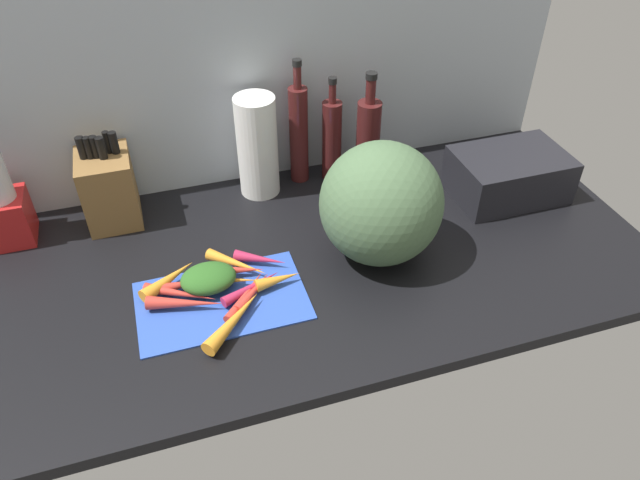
% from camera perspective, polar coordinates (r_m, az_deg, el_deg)
% --- Properties ---
extents(ground_plane, '(1.70, 0.80, 0.03)m').
position_cam_1_polar(ground_plane, '(1.44, -2.52, -2.06)').
color(ground_plane, black).
extents(wall_back, '(1.70, 0.03, 0.60)m').
position_cam_1_polar(wall_back, '(1.59, -6.76, 15.54)').
color(wall_back, '#ADB7C1').
rests_on(wall_back, ground_plane).
extents(cutting_board, '(0.37, 0.23, 0.01)m').
position_cam_1_polar(cutting_board, '(1.33, -9.31, -5.65)').
color(cutting_board, '#2D51B7').
rests_on(cutting_board, ground_plane).
extents(carrot_0, '(0.13, 0.13, 0.03)m').
position_cam_1_polar(carrot_0, '(1.39, -7.93, -2.22)').
color(carrot_0, orange).
rests_on(carrot_0, cutting_board).
extents(carrot_1, '(0.11, 0.02, 0.02)m').
position_cam_1_polar(carrot_1, '(1.36, -12.67, -4.10)').
color(carrot_1, red).
rests_on(carrot_1, cutting_board).
extents(carrot_2, '(0.16, 0.08, 0.03)m').
position_cam_1_polar(carrot_2, '(1.31, -12.72, -5.87)').
color(carrot_2, red).
rests_on(carrot_2, cutting_board).
extents(carrot_3, '(0.15, 0.07, 0.03)m').
position_cam_1_polar(carrot_3, '(1.35, -9.03, -3.79)').
color(carrot_3, orange).
rests_on(carrot_3, cutting_board).
extents(carrot_4, '(0.12, 0.09, 0.03)m').
position_cam_1_polar(carrot_4, '(1.39, -5.72, -1.82)').
color(carrot_4, '#B2264C').
rests_on(carrot_4, cutting_board).
extents(carrot_5, '(0.11, 0.11, 0.02)m').
position_cam_1_polar(carrot_5, '(1.32, -6.35, -4.89)').
color(carrot_5, red).
rests_on(carrot_5, cutting_board).
extents(carrot_6, '(0.11, 0.04, 0.03)m').
position_cam_1_polar(carrot_6, '(1.34, -4.03, -3.77)').
color(carrot_6, orange).
rests_on(carrot_6, cutting_board).
extents(carrot_7, '(0.15, 0.15, 0.03)m').
position_cam_1_polar(carrot_7, '(1.26, -8.18, -7.55)').
color(carrot_7, orange).
rests_on(carrot_7, cutting_board).
extents(carrot_8, '(0.14, 0.11, 0.03)m').
position_cam_1_polar(carrot_8, '(1.37, -14.17, -3.63)').
color(carrot_8, orange).
rests_on(carrot_8, cutting_board).
extents(carrot_9, '(0.15, 0.10, 0.02)m').
position_cam_1_polar(carrot_9, '(1.34, -13.14, -4.98)').
color(carrot_9, red).
rests_on(carrot_9, cutting_board).
extents(carrot_10, '(0.12, 0.14, 0.02)m').
position_cam_1_polar(carrot_10, '(1.31, -7.06, -5.22)').
color(carrot_10, red).
rests_on(carrot_10, cutting_board).
extents(carrot_11, '(0.15, 0.08, 0.02)m').
position_cam_1_polar(carrot_11, '(1.33, -6.53, -4.46)').
color(carrot_11, '#B2264C').
rests_on(carrot_11, cutting_board).
extents(carrot_12, '(0.13, 0.06, 0.03)m').
position_cam_1_polar(carrot_12, '(1.37, -8.08, -2.87)').
color(carrot_12, red).
rests_on(carrot_12, cutting_board).
extents(carrot_greens_pile, '(0.12, 0.09, 0.05)m').
position_cam_1_polar(carrot_greens_pile, '(1.34, -10.56, -3.60)').
color(carrot_greens_pile, '#2D6023').
rests_on(carrot_greens_pile, cutting_board).
extents(winter_squash, '(0.28, 0.28, 0.29)m').
position_cam_1_polar(winter_squash, '(1.35, 5.83, 3.43)').
color(winter_squash, '#4C6B47').
rests_on(winter_squash, ground_plane).
extents(knife_block, '(0.13, 0.15, 0.24)m').
position_cam_1_polar(knife_block, '(1.58, -19.42, 4.73)').
color(knife_block, brown).
rests_on(knife_block, ground_plane).
extents(paper_towel_roll, '(0.11, 0.11, 0.27)m').
position_cam_1_polar(paper_towel_roll, '(1.58, -5.97, 8.82)').
color(paper_towel_roll, white).
rests_on(paper_towel_roll, ground_plane).
extents(bottle_0, '(0.05, 0.05, 0.35)m').
position_cam_1_polar(bottle_0, '(1.62, -2.04, 10.15)').
color(bottle_0, '#471919').
rests_on(bottle_0, ground_plane).
extents(bottle_1, '(0.05, 0.05, 0.29)m').
position_cam_1_polar(bottle_1, '(1.64, 1.13, 9.57)').
color(bottle_1, '#471919').
rests_on(bottle_1, ground_plane).
extents(bottle_2, '(0.07, 0.07, 0.31)m').
position_cam_1_polar(bottle_2, '(1.64, 4.58, 9.60)').
color(bottle_2, '#471919').
rests_on(bottle_2, ground_plane).
extents(dish_rack, '(0.29, 0.20, 0.12)m').
position_cam_1_polar(dish_rack, '(1.68, 17.48, 5.94)').
color(dish_rack, black).
rests_on(dish_rack, ground_plane).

